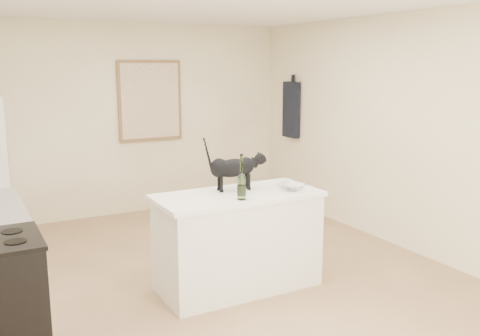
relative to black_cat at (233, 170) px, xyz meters
The scene contains 12 objects.
floor 1.10m from the black_cat, 150.82° to the left, with size 5.50×5.50×0.00m, color #A57B57.
wall_back 2.83m from the black_cat, 92.47° to the left, with size 4.50×4.50×0.00m, color beige.
wall_right 2.14m from the black_cat, ahead, with size 5.50×5.50×0.00m, color beige.
island_base 0.67m from the black_cat, 99.21° to the right, with size 1.44×0.67×0.86m, color white.
island_top 0.25m from the black_cat, 99.21° to the right, with size 1.50×0.70×0.04m, color white.
artwork_frame 2.83m from the black_cat, 86.33° to the left, with size 0.90×0.03×1.10m, color brown.
artwork_canvas 2.81m from the black_cat, 86.31° to the left, with size 0.82×0.00×1.02m, color beige.
hanging_garment 2.98m from the black_cat, 45.67° to the left, with size 0.08×0.34×0.80m, color black.
black_cat is the anchor object (origin of this frame).
wine_bottle 0.35m from the black_cat, 105.97° to the right, with size 0.07×0.07×0.35m, color #345C24.
glass_bowl 0.56m from the black_cat, 30.04° to the right, with size 0.25×0.25×0.06m, color white.
fridge_paper 3.05m from the black_cat, 124.52° to the left, with size 0.00×0.13×0.17m, color beige.
Camera 1 is at (-2.07, -4.23, 2.04)m, focal length 39.12 mm.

